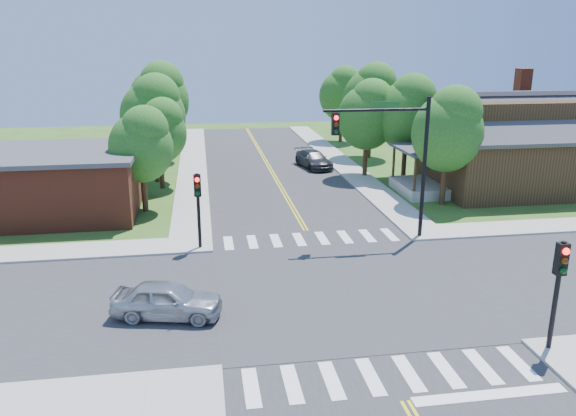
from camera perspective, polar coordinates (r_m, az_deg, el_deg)
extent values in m
plane|color=#355219|center=(23.19, 5.31, -8.32)|extent=(100.00, 100.00, 0.00)
cube|color=#2D2D30|center=(23.18, 5.31, -8.27)|extent=(10.00, 90.00, 0.04)
cube|color=#2D2D30|center=(23.18, 5.31, -8.26)|extent=(90.00, 10.00, 0.04)
cube|color=#2D2D30|center=(23.19, 5.31, -8.32)|extent=(10.20, 10.20, 0.06)
cube|color=#9E9B93|center=(47.77, 5.18, 4.79)|extent=(2.20, 40.00, 0.14)
cube|color=#9E9B93|center=(46.39, -9.65, 4.27)|extent=(2.20, 40.00, 0.14)
cube|color=white|center=(28.30, -6.06, -3.56)|extent=(0.45, 2.00, 0.01)
cube|color=white|center=(28.37, -3.64, -3.44)|extent=(0.45, 2.00, 0.01)
cube|color=white|center=(28.49, -1.23, -3.32)|extent=(0.45, 2.00, 0.01)
cube|color=white|center=(28.67, 1.15, -3.20)|extent=(0.45, 2.00, 0.01)
cube|color=white|center=(28.89, 3.50, -3.07)|extent=(0.45, 2.00, 0.01)
cube|color=white|center=(29.16, 5.81, -2.93)|extent=(0.45, 2.00, 0.01)
cube|color=white|center=(29.48, 8.07, -2.80)|extent=(0.45, 2.00, 0.01)
cube|color=white|center=(29.84, 10.28, -2.67)|extent=(0.45, 2.00, 0.01)
cube|color=white|center=(17.19, -3.75, -17.72)|extent=(0.45, 2.00, 0.01)
cube|color=white|center=(17.31, 0.40, -17.41)|extent=(0.45, 2.00, 0.01)
cube|color=white|center=(17.51, 4.45, -17.03)|extent=(0.45, 2.00, 0.01)
cube|color=white|center=(17.79, 8.38, -16.57)|extent=(0.45, 2.00, 0.01)
cube|color=white|center=(18.15, 12.15, -16.07)|extent=(0.45, 2.00, 0.01)
cube|color=white|center=(18.57, 15.75, -15.52)|extent=(0.45, 2.00, 0.01)
cube|color=white|center=(19.06, 19.15, -14.94)|extent=(0.45, 2.00, 0.01)
cube|color=white|center=(19.62, 22.35, -14.36)|extent=(0.45, 2.00, 0.01)
cube|color=yellow|center=(47.90, -2.43, 4.84)|extent=(0.10, 37.50, 0.01)
cube|color=yellow|center=(47.92, -2.19, 4.85)|extent=(0.10, 37.50, 0.01)
cube|color=white|center=(17.85, 19.80, -17.53)|extent=(4.60, 0.45, 0.09)
cylinder|color=black|center=(28.83, 13.66, 3.80)|extent=(0.20, 0.20, 7.20)
cylinder|color=black|center=(27.45, 8.98, 9.81)|extent=(5.20, 0.14, 0.14)
cube|color=#19591E|center=(27.50, 9.84, 10.30)|extent=(1.40, 0.04, 0.30)
cube|color=black|center=(26.99, 4.83, 8.50)|extent=(0.34, 0.28, 1.05)
sphere|color=#FF0C0C|center=(26.79, 4.93, 9.11)|extent=(0.22, 0.22, 0.22)
sphere|color=#3F2605|center=(26.83, 4.91, 8.44)|extent=(0.22, 0.22, 0.22)
sphere|color=#05330F|center=(26.88, 4.90, 7.76)|extent=(0.22, 0.22, 0.22)
cylinder|color=black|center=(19.96, 25.54, -8.23)|extent=(0.16, 0.16, 3.80)
cube|color=black|center=(19.48, 26.02, -4.67)|extent=(0.34, 0.28, 1.05)
sphere|color=#FF0C0C|center=(19.25, 26.42, -3.97)|extent=(0.22, 0.22, 0.22)
sphere|color=#3F2605|center=(19.36, 26.30, -4.86)|extent=(0.22, 0.22, 0.22)
sphere|color=#05330F|center=(19.47, 26.18, -5.74)|extent=(0.22, 0.22, 0.22)
cylinder|color=black|center=(27.12, -9.07, -0.44)|extent=(0.16, 0.16, 3.80)
cube|color=black|center=(26.77, -9.19, 2.28)|extent=(0.34, 0.28, 1.05)
sphere|color=#FF0C0C|center=(26.53, -9.22, 2.85)|extent=(0.22, 0.22, 0.22)
sphere|color=#3F2605|center=(26.61, -9.19, 2.18)|extent=(0.22, 0.22, 0.22)
sphere|color=#05330F|center=(26.69, -9.16, 1.51)|extent=(0.22, 0.22, 0.22)
cube|color=#2F2110|center=(40.94, 21.49, 4.50)|extent=(10.00, 8.00, 4.00)
cube|color=#9E9B93|center=(38.54, 13.10, 2.01)|extent=(2.60, 4.50, 0.70)
cylinder|color=#2F2110|center=(36.04, 12.76, 3.09)|extent=(0.18, 0.18, 2.50)
cylinder|color=#2F2110|center=(39.70, 10.68, 4.43)|extent=(0.18, 0.18, 2.50)
cube|color=#38383D|center=(37.99, 13.35, 5.81)|extent=(2.80, 4.80, 0.18)
cube|color=brown|center=(44.92, 22.27, 7.41)|extent=(0.90, 0.90, 7.11)
cube|color=brown|center=(35.63, -23.06, 2.26)|extent=(10.00, 8.00, 3.50)
cube|color=#38383D|center=(35.26, -23.39, 5.17)|extent=(10.40, 8.40, 0.25)
cylinder|color=#382314|center=(35.96, 15.49, 2.48)|extent=(0.34, 0.34, 2.73)
ellipsoid|color=#205519|center=(35.37, 15.88, 7.34)|extent=(4.31, 4.10, 4.74)
sphere|color=#205519|center=(35.15, 16.63, 9.36)|extent=(3.16, 3.16, 3.16)
cylinder|color=#382314|center=(42.06, 11.72, 4.80)|extent=(0.34, 0.34, 2.86)
ellipsoid|color=#205519|center=(41.54, 11.98, 9.17)|extent=(4.51, 4.29, 4.97)
sphere|color=#205519|center=(41.32, 12.58, 10.99)|extent=(3.31, 3.31, 3.31)
cylinder|color=#382314|center=(49.69, 8.27, 6.84)|extent=(0.34, 0.34, 3.04)
ellipsoid|color=#205519|center=(49.24, 8.44, 10.80)|extent=(4.81, 4.57, 5.29)
sphere|color=#205519|center=(49.02, 8.92, 12.44)|extent=(3.52, 3.52, 3.52)
cylinder|color=#382314|center=(57.49, 5.36, 8.12)|extent=(0.34, 0.34, 2.82)
ellipsoid|color=#205519|center=(57.12, 5.45, 11.28)|extent=(4.45, 4.22, 4.89)
sphere|color=#205519|center=(56.90, 5.84, 12.60)|extent=(3.26, 3.26, 3.26)
cylinder|color=#382314|center=(34.33, -14.38, 1.58)|extent=(0.34, 0.34, 2.35)
ellipsoid|color=#205519|center=(33.77, -14.70, 5.95)|extent=(3.71, 3.53, 4.08)
sphere|color=#205519|center=(33.36, -14.36, 7.79)|extent=(2.72, 2.72, 2.72)
cylinder|color=#382314|center=(41.49, -13.26, 4.56)|extent=(0.34, 0.34, 2.88)
ellipsoid|color=#205519|center=(40.96, -13.56, 9.02)|extent=(4.54, 4.32, 5.00)
sphere|color=#205519|center=(40.60, -13.28, 10.91)|extent=(3.33, 3.33, 3.33)
cylinder|color=#382314|center=(48.85, -12.69, 6.48)|extent=(0.34, 0.34, 3.09)
ellipsoid|color=#205519|center=(48.39, -12.95, 10.55)|extent=(4.88, 4.64, 5.37)
sphere|color=#205519|center=(48.05, -12.72, 12.29)|extent=(3.58, 3.58, 3.58)
cylinder|color=#382314|center=(57.99, -12.57, 7.79)|extent=(0.34, 0.34, 2.65)
ellipsoid|color=#205519|center=(57.64, -12.76, 10.73)|extent=(4.18, 3.97, 4.60)
sphere|color=#205519|center=(57.32, -12.54, 11.98)|extent=(3.07, 3.07, 3.07)
cylinder|color=#382314|center=(42.28, 7.84, 4.95)|extent=(0.34, 0.34, 2.71)
ellipsoid|color=#205519|center=(41.79, 8.01, 9.07)|extent=(4.28, 4.06, 4.71)
sphere|color=#205519|center=(41.54, 8.56, 10.79)|extent=(3.14, 3.14, 3.14)
cylinder|color=#382314|center=(39.58, -12.70, 3.63)|extent=(0.34, 0.34, 2.33)
ellipsoid|color=#205519|center=(39.10, -12.95, 7.39)|extent=(3.68, 3.49, 4.05)
sphere|color=#205519|center=(38.73, -12.62, 8.98)|extent=(2.70, 2.70, 2.70)
imported|color=silver|center=(21.12, -12.18, -9.20)|extent=(3.33, 4.68, 1.36)
imported|color=#2D2E32|center=(45.10, 2.61, 4.91)|extent=(3.66, 5.32, 1.33)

